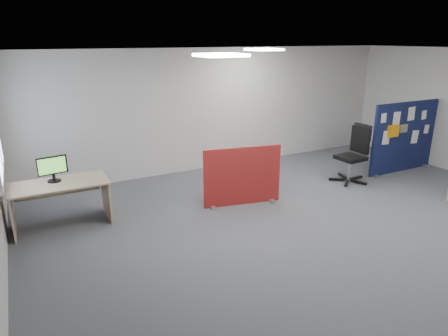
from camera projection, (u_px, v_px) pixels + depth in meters
name	position (u px, v px, depth m)	size (l,w,h in m)	color
floor	(316.00, 223.00, 6.54)	(9.00, 9.00, 0.00)	#4D4F54
ceiling	(330.00, 52.00, 5.70)	(9.00, 7.00, 0.02)	white
wall_back	(220.00, 109.00, 9.07)	(9.00, 0.02, 2.70)	silver
ceiling_lights	(317.00, 52.00, 6.42)	(4.10, 4.10, 0.04)	white
navy_divider	(404.00, 137.00, 8.88)	(1.91, 0.30, 1.57)	#10153B
red_divider	(242.00, 177.00, 7.14)	(1.41, 0.33, 1.07)	maroon
second_desk	(60.00, 193.00, 6.34)	(1.47, 0.74, 0.73)	tan
monitor_second	(53.00, 168.00, 6.25)	(0.45, 0.21, 0.41)	black
office_chair	(355.00, 150.00, 8.29)	(0.76, 0.78, 1.18)	black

